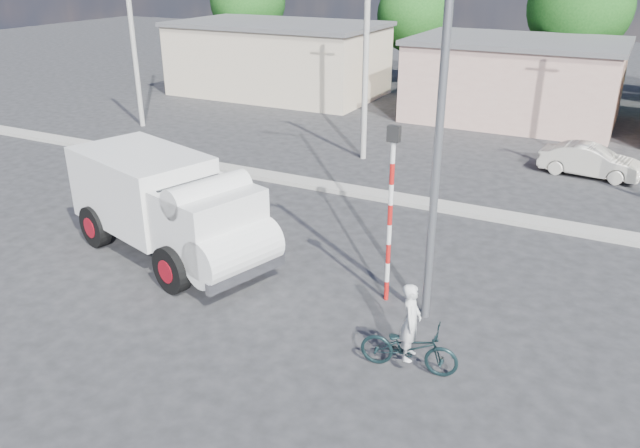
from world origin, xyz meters
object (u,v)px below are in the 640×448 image
at_px(cyclist, 410,335).
at_px(streetlight, 433,105).
at_px(truck, 169,205).
at_px(bicycle, 409,347).
at_px(traffic_pole, 391,201).
at_px(car_cream, 590,161).

xyz_separation_m(cyclist, streetlight, (-0.50, 2.14, 4.14)).
relative_size(truck, cyclist, 4.29).
bearing_deg(truck, cyclist, 2.31).
xyz_separation_m(truck, bicycle, (7.66, -1.99, -1.00)).
bearing_deg(bicycle, traffic_pole, 22.07).
bearing_deg(cyclist, car_cream, -16.12).
xyz_separation_m(cyclist, traffic_pole, (-1.44, 2.44, 1.77)).
relative_size(traffic_pole, streetlight, 0.48).
relative_size(cyclist, car_cream, 0.45).
distance_m(bicycle, car_cream, 14.93).
relative_size(bicycle, streetlight, 0.22).
bearing_deg(truck, bicycle, 2.31).
bearing_deg(streetlight, truck, -178.81).
xyz_separation_m(truck, car_cream, (9.64, 12.81, -0.93)).
height_order(cyclist, streetlight, streetlight).
height_order(truck, traffic_pole, traffic_pole).
bearing_deg(car_cream, bicycle, 177.54).
distance_m(cyclist, car_cream, 14.93).
distance_m(truck, traffic_pole, 6.33).
xyz_separation_m(bicycle, car_cream, (1.97, 14.80, 0.08)).
xyz_separation_m(bicycle, streetlight, (-0.50, 2.14, 4.44)).
height_order(bicycle, cyclist, cyclist).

